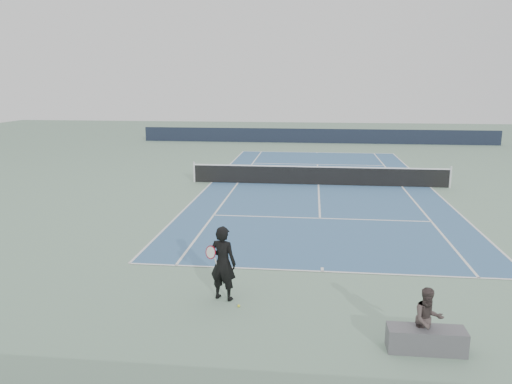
# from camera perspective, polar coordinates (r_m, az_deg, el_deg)

# --- Properties ---
(ground) EXTENTS (80.00, 80.00, 0.00)m
(ground) POSITION_cam_1_polar(r_m,az_deg,el_deg) (25.38, 7.15, 0.81)
(ground) COLOR gray
(court_surface) EXTENTS (10.97, 23.77, 0.01)m
(court_surface) POSITION_cam_1_polar(r_m,az_deg,el_deg) (25.38, 7.15, 0.82)
(court_surface) COLOR #3B638D
(court_surface) RESTS_ON ground
(tennis_net) EXTENTS (12.90, 0.10, 1.07)m
(tennis_net) POSITION_cam_1_polar(r_m,az_deg,el_deg) (25.28, 7.18, 1.93)
(tennis_net) COLOR silver
(tennis_net) RESTS_ON ground
(windscreen_far) EXTENTS (30.00, 0.25, 1.20)m
(windscreen_far) POSITION_cam_1_polar(r_m,az_deg,el_deg) (42.98, 6.95, 6.38)
(windscreen_far) COLOR black
(windscreen_far) RESTS_ON ground
(tennis_player) EXTENTS (0.85, 0.66, 1.81)m
(tennis_player) POSITION_cam_1_polar(r_m,az_deg,el_deg) (11.91, -3.81, -8.10)
(tennis_player) COLOR black
(tennis_player) RESTS_ON ground
(tennis_ball) EXTENTS (0.06, 0.06, 0.06)m
(tennis_ball) POSITION_cam_1_polar(r_m,az_deg,el_deg) (11.82, -1.99, -12.87)
(tennis_ball) COLOR yellow
(tennis_ball) RESTS_ON ground
(spectator_bench) EXTENTS (1.54, 0.75, 1.29)m
(spectator_bench) POSITION_cam_1_polar(r_m,az_deg,el_deg) (10.43, 18.95, -14.60)
(spectator_bench) COLOR #555459
(spectator_bench) RESTS_ON ground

